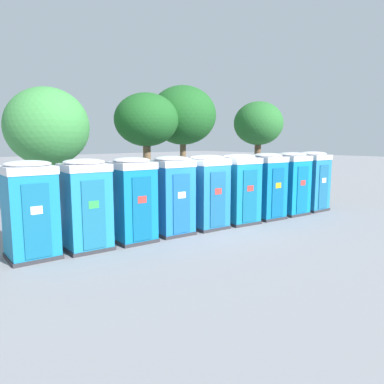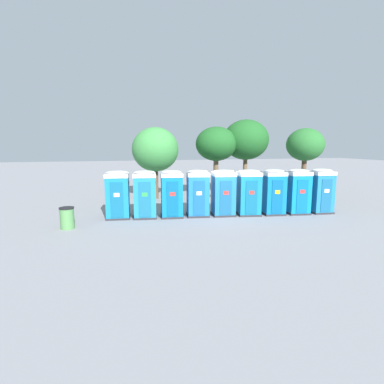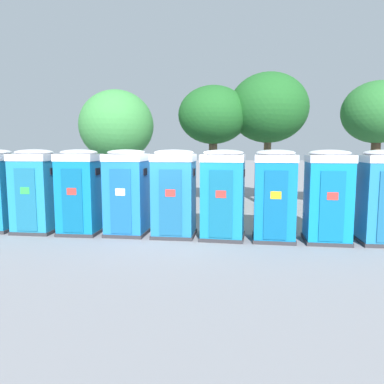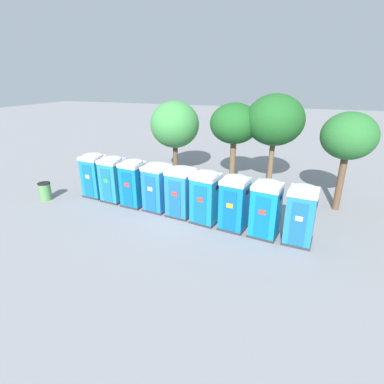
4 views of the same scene
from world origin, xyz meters
TOP-DOWN VIEW (x-y plane):
  - ground_plane at (0.00, 0.00)m, footprint 120.00×120.00m
  - portapotty_0 at (-5.69, 0.63)m, footprint 1.35×1.32m
  - portapotty_1 at (-4.28, 0.38)m, footprint 1.34×1.33m
  - portapotty_2 at (-2.87, 0.18)m, footprint 1.29×1.32m
  - portapotty_3 at (-1.44, 0.05)m, footprint 1.33×1.35m
  - portapotty_4 at (-0.02, -0.17)m, footprint 1.36×1.34m
  - portapotty_5 at (1.38, -0.45)m, footprint 1.41×1.40m
  - portapotty_6 at (2.80, -0.64)m, footprint 1.33×1.36m
  - portapotty_7 at (4.22, -0.84)m, footprint 1.35×1.36m
  - portapotty_8 at (5.65, -0.97)m, footprint 1.28×1.31m
  - street_tree_0 at (1.40, 5.16)m, footprint 2.97×2.97m
  - street_tree_1 at (-2.89, 6.04)m, footprint 3.32×3.32m
  - street_tree_2 at (3.75, 5.24)m, footprint 3.37×3.37m
  - street_tree_3 at (7.47, 3.30)m, footprint 2.65×2.65m

SIDE VIEW (x-z plane):
  - ground_plane at x=0.00m, z-range 0.00..0.00m
  - portapotty_0 at x=-5.69m, z-range 0.01..2.55m
  - portapotty_4 at x=-0.02m, z-range 0.01..2.55m
  - portapotty_5 at x=1.38m, z-range 0.01..2.55m
  - portapotty_1 at x=-4.28m, z-range 0.01..2.55m
  - portapotty_7 at x=4.22m, z-range 0.01..2.55m
  - portapotty_3 at x=-1.44m, z-range 0.01..2.55m
  - portapotty_8 at x=5.65m, z-range 0.01..2.55m
  - portapotty_2 at x=-2.87m, z-range 0.01..2.55m
  - portapotty_6 at x=2.80m, z-range 0.01..2.55m
  - street_tree_1 at x=-2.89m, z-range 0.97..6.10m
  - street_tree_3 at x=7.47m, z-range 1.32..6.38m
  - street_tree_0 at x=1.40m, z-range 1.32..6.50m
  - street_tree_2 at x=3.75m, z-range 1.36..7.09m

